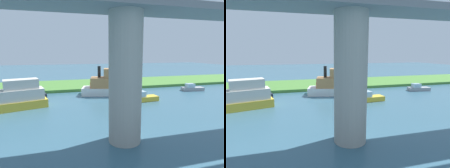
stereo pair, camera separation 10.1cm
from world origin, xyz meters
The scene contains 11 objects.
ground_plane centered at (0.00, 0.00, 0.00)m, with size 160.00×160.00×0.00m, color #386075.
grassy_bank centered at (0.00, -6.00, 0.25)m, with size 80.00×12.00×0.50m, color #4C8438.
bridge_pylon centered at (4.41, 19.91, 4.91)m, with size 2.50×2.50×9.81m, color #9E998E.
bridge_span centered at (4.41, 19.89, 10.31)m, with size 72.99×4.30×3.25m.
person_on_bank centered at (-4.70, -1.38, 1.20)m, with size 0.51×0.51×1.39m.
mooring_post centered at (-3.44, -1.07, 0.89)m, with size 0.20×0.20×0.77m, color brown.
riverboat_paddlewheel centered at (0.79, 3.64, 1.74)m, with size 9.69×5.31×4.71m.
skiff_small centered at (14.47, 8.23, 1.48)m, with size 8.22×4.55×3.99m.
motorboat_white centered at (-14.05, 4.38, 0.46)m, with size 4.07×1.94×1.30m.
motorboat_red centered at (13.50, 3.37, 0.52)m, with size 4.59×2.55×1.45m.
houseboat_blue centered at (-2.08, 8.94, 0.52)m, with size 4.52×1.90×1.47m.
Camera 1 is at (9.15, 33.14, 6.90)m, focal length 30.42 mm.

